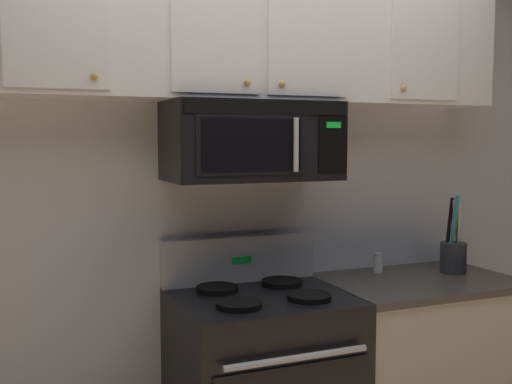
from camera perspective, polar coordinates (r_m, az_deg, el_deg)
back_wall at (r=2.95m, az=-2.21°, el=0.47°), size 5.20×0.10×2.70m
over_range_microwave at (r=2.71m, az=-0.41°, el=4.84°), size 0.76×0.43×0.35m
upper_cabinets at (r=2.77m, az=-0.66°, el=14.19°), size 2.50×0.36×0.55m
counter_segment at (r=3.23m, az=14.89°, el=-15.65°), size 0.93×0.65×0.90m
utensil_crock_charcoal at (r=3.26m, az=18.14°, el=-5.39°), size 0.13×0.13×0.40m
salt_shaker at (r=3.18m, az=11.47°, el=-6.57°), size 0.05×0.05×0.10m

